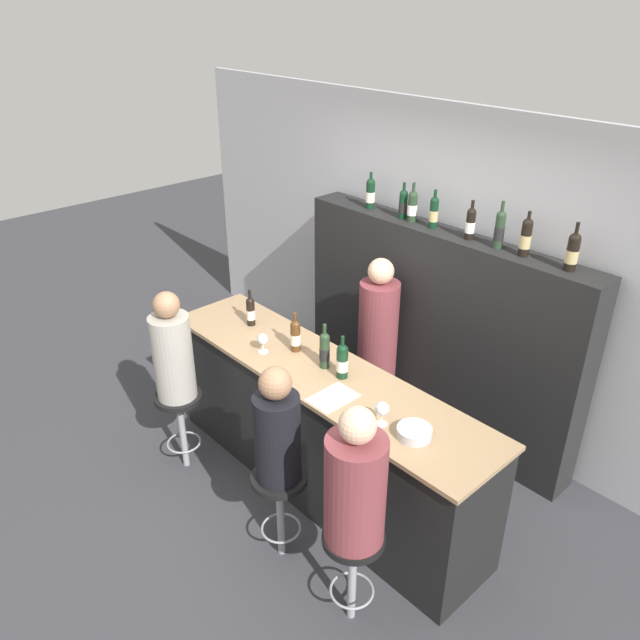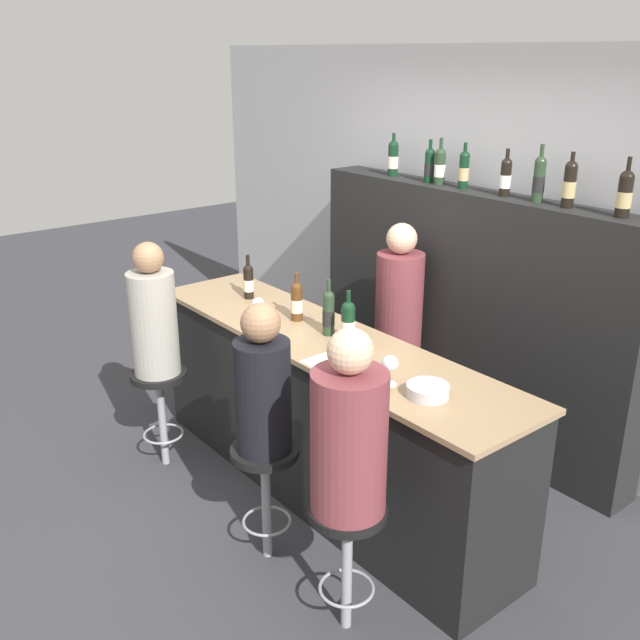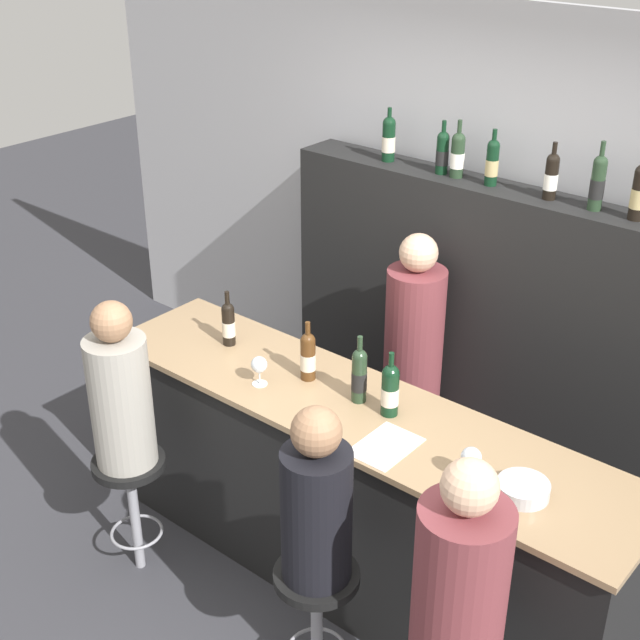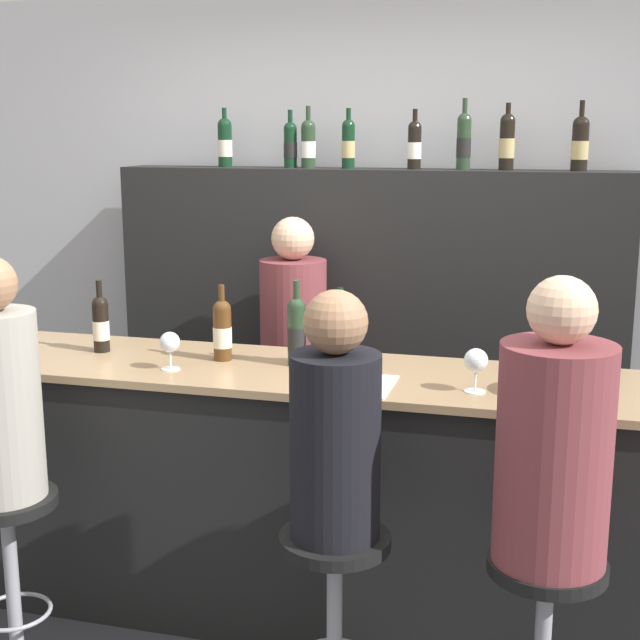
{
  "view_description": "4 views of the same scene",
  "coord_description": "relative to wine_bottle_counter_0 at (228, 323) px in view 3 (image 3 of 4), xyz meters",
  "views": [
    {
      "loc": [
        2.64,
        -2.13,
        3.31
      ],
      "look_at": [
        0.01,
        0.28,
        1.42
      ],
      "focal_mm": 35.0,
      "sensor_mm": 36.0,
      "label": 1
    },
    {
      "loc": [
        2.94,
        -2.08,
        2.55
      ],
      "look_at": [
        0.07,
        0.22,
        1.16
      ],
      "focal_mm": 40.0,
      "sensor_mm": 36.0,
      "label": 2
    },
    {
      "loc": [
        2.05,
        -2.4,
        3.21
      ],
      "look_at": [
        -0.15,
        0.24,
        1.43
      ],
      "focal_mm": 50.0,
      "sensor_mm": 36.0,
      "label": 3
    },
    {
      "loc": [
        0.92,
        -2.84,
        1.9
      ],
      "look_at": [
        0.1,
        0.26,
        1.22
      ],
      "focal_mm": 50.0,
      "sensor_mm": 36.0,
      "label": 4
    }
  ],
  "objects": [
    {
      "name": "ground_plane",
      "position": [
        0.86,
        -0.36,
        -1.13
      ],
      "size": [
        16.0,
        16.0,
        0.0
      ],
      "primitive_type": "plane",
      "color": "#333338"
    },
    {
      "name": "wall_back",
      "position": [
        0.86,
        1.42,
        0.17
      ],
      "size": [
        6.4,
        0.05,
        2.6
      ],
      "color": "#B2B2B7",
      "rests_on": "ground_plane"
    },
    {
      "name": "bar_counter",
      "position": [
        0.86,
        -0.06,
        -0.62
      ],
      "size": [
        2.75,
        0.64,
        1.01
      ],
      "color": "black",
      "rests_on": "ground_plane"
    },
    {
      "name": "back_bar_cabinet",
      "position": [
        0.86,
        1.19,
        -0.27
      ],
      "size": [
        2.57,
        0.28,
        1.71
      ],
      "color": "black",
      "rests_on": "ground_plane"
    },
    {
      "name": "wine_bottle_counter_0",
      "position": [
        0.0,
        0.0,
        0.0
      ],
      "size": [
        0.07,
        0.07,
        0.3
      ],
      "color": "black",
      "rests_on": "bar_counter"
    },
    {
      "name": "wine_bottle_counter_1",
      "position": [
        0.53,
        0.0,
        0.0
      ],
      "size": [
        0.07,
        0.07,
        0.3
      ],
      "color": "#4C2D14",
      "rests_on": "bar_counter"
    },
    {
      "name": "wine_bottle_counter_2",
      "position": [
        0.83,
        0.0,
        0.02
      ],
      "size": [
        0.07,
        0.07,
        0.33
      ],
      "color": "#233823",
      "rests_on": "bar_counter"
    },
    {
      "name": "wine_bottle_counter_3",
      "position": [
        1.0,
        -0.0,
        0.01
      ],
      "size": [
        0.08,
        0.08,
        0.31
      ],
      "color": "black",
      "rests_on": "bar_counter"
    },
    {
      "name": "wine_bottle_backbar_0",
      "position": [
        0.1,
        1.19,
        0.71
      ],
      "size": [
        0.07,
        0.07,
        0.3
      ],
      "color": "black",
      "rests_on": "back_bar_cabinet"
    },
    {
      "name": "wine_bottle_backbar_1",
      "position": [
        0.45,
        1.19,
        0.7
      ],
      "size": [
        0.07,
        0.07,
        0.29
      ],
      "color": "black",
      "rests_on": "back_bar_cabinet"
    },
    {
      "name": "wine_bottle_backbar_2",
      "position": [
        0.55,
        1.19,
        0.7
      ],
      "size": [
        0.07,
        0.07,
        0.31
      ],
      "color": "#233823",
      "rests_on": "back_bar_cabinet"
    },
    {
      "name": "wine_bottle_backbar_3",
      "position": [
        0.75,
        1.19,
        0.7
      ],
      "size": [
        0.07,
        0.07,
        0.29
      ],
      "color": "black",
      "rests_on": "back_bar_cabinet"
    },
    {
      "name": "wine_bottle_backbar_4",
      "position": [
        1.08,
        1.19,
        0.7
      ],
      "size": [
        0.07,
        0.07,
        0.29
      ],
      "color": "black",
      "rests_on": "back_bar_cabinet"
    },
    {
      "name": "wine_bottle_backbar_5",
      "position": [
        1.32,
        1.19,
        0.72
      ],
      "size": [
        0.07,
        0.07,
        0.34
      ],
      "color": "#233823",
      "rests_on": "back_bar_cabinet"
    },
    {
      "name": "wine_bottle_backbar_6",
      "position": [
        1.53,
        1.19,
        0.72
      ],
      "size": [
        0.07,
        0.07,
        0.31
      ],
      "color": "black",
      "rests_on": "back_bar_cabinet"
    },
    {
      "name": "wine_glass_0",
      "position": [
        0.39,
        -0.19,
        -0.02
      ],
      "size": [
        0.08,
        0.08,
        0.15
      ],
      "color": "silver",
      "rests_on": "bar_counter"
    },
    {
      "name": "wine_glass_1",
      "position": [
        1.53,
        -0.19,
        -0.01
      ],
      "size": [
        0.08,
        0.08,
        0.16
      ],
      "color": "silver",
      "rests_on": "bar_counter"
    },
    {
      "name": "metal_bowl",
      "position": [
        1.74,
        -0.14,
        -0.09
      ],
      "size": [
        0.21,
        0.21,
        0.06
      ],
      "color": "#B7B7BC",
      "rests_on": "bar_counter"
    },
    {
      "name": "tasting_menu",
      "position": [
        1.14,
        -0.21,
        -0.12
      ],
      "size": [
        0.21,
        0.3,
        0.0
      ],
      "color": "white",
      "rests_on": "bar_counter"
    },
    {
      "name": "bar_stool_left",
      "position": [
        -0.02,
        -0.68,
        -0.62
      ],
      "size": [
        0.35,
        0.35,
        0.66
      ],
      "color": "gray",
      "rests_on": "ground_plane"
    },
    {
      "name": "guest_seated_left",
      "position": [
        -0.02,
        -0.68,
        -0.1
      ],
      "size": [
        0.29,
        0.29,
        0.84
      ],
      "color": "gray",
      "rests_on": "bar_stool_left"
    },
    {
      "name": "bar_stool_middle",
      "position": [
        1.16,
        -0.68,
        -0.62
      ],
      "size": [
        0.35,
        0.35,
        0.66
      ],
      "color": "gray",
      "rests_on": "ground_plane"
    },
    {
      "name": "guest_seated_middle",
      "position": [
        1.16,
        -0.68,
        -0.12
      ],
      "size": [
        0.28,
        0.28,
        0.78
      ],
      "color": "black",
      "rests_on": "bar_stool_middle"
    },
    {
      "name": "guest_seated_right",
      "position": [
        1.8,
        -0.68,
        -0.1
      ],
      "size": [
        0.33,
        0.33,
        0.85
      ],
      "color": "brown",
      "rests_on": "bar_stool_right"
    },
    {
      "name": "bartender",
      "position": [
        0.57,
        0.84,
        -0.44
      ],
      "size": [
        0.32,
        0.32,
        1.5
      ],
      "color": "brown",
      "rests_on": "ground_plane"
    }
  ]
}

